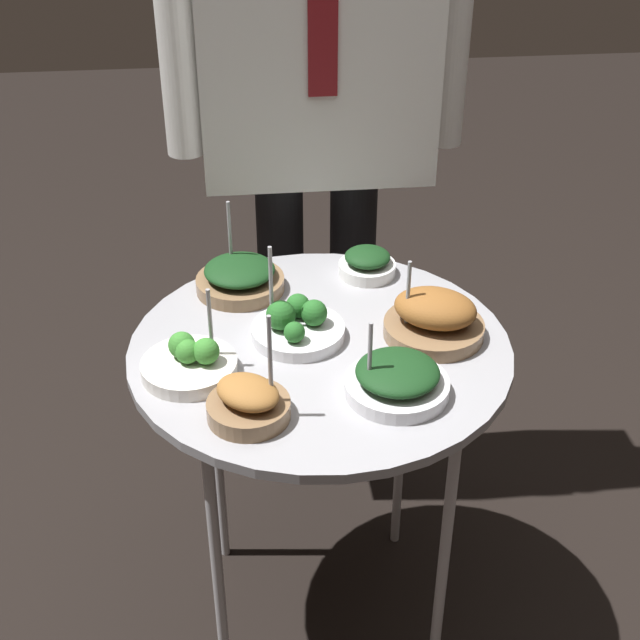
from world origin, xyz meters
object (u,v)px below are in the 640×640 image
at_px(bowl_spinach_back_left, 397,380).
at_px(serving_cart, 320,369).
at_px(bowl_roast_mid_right, 249,402).
at_px(bowl_broccoli_center, 190,362).
at_px(bowl_spinach_front_center, 367,264).
at_px(bowl_broccoli_near_rim, 297,325).
at_px(waiter_figure, 316,61).
at_px(bowl_roast_far_rim, 434,318).
at_px(bowl_spinach_back_right, 240,277).

bearing_deg(bowl_spinach_back_left, serving_cart, 125.17).
height_order(bowl_roast_mid_right, bowl_broccoli_center, bowl_roast_mid_right).
relative_size(serving_cart, bowl_spinach_front_center, 6.33).
bearing_deg(bowl_spinach_front_center, serving_cart, -116.77).
bearing_deg(serving_cart, bowl_broccoli_near_rim, 144.27).
xyz_separation_m(bowl_spinach_back_left, bowl_spinach_front_center, (0.01, 0.38, -0.00)).
bearing_deg(bowl_spinach_back_left, bowl_broccoli_center, 164.57).
height_order(bowl_broccoli_near_rim, bowl_broccoli_center, bowl_broccoli_near_rim).
xyz_separation_m(serving_cart, bowl_spinach_front_center, (0.12, 0.23, 0.08)).
bearing_deg(bowl_spinach_back_left, bowl_spinach_front_center, 88.25).
bearing_deg(bowl_broccoli_center, waiter_figure, 63.90).
bearing_deg(bowl_roast_far_rim, bowl_spinach_front_center, 110.02).
relative_size(bowl_spinach_back_left, waiter_figure, 0.10).
distance_m(bowl_roast_mid_right, bowl_spinach_back_right, 0.39).
bearing_deg(bowl_roast_mid_right, waiter_figure, 75.32).
bearing_deg(bowl_roast_mid_right, bowl_roast_far_rim, 30.29).
bearing_deg(bowl_broccoli_near_rim, bowl_spinach_back_right, 118.14).
relative_size(bowl_broccoli_near_rim, bowl_spinach_back_left, 1.05).
bearing_deg(bowl_broccoli_near_rim, waiter_figure, 79.72).
bearing_deg(bowl_spinach_back_left, bowl_spinach_back_right, 123.95).
xyz_separation_m(bowl_spinach_back_right, waiter_figure, (0.17, 0.28, 0.32)).
distance_m(bowl_roast_mid_right, waiter_figure, 0.76).
relative_size(bowl_broccoli_near_rim, bowl_spinach_front_center, 1.59).
height_order(bowl_roast_mid_right, bowl_broccoli_near_rim, bowl_roast_mid_right).
bearing_deg(bowl_broccoli_center, bowl_spinach_back_left, -15.43).
distance_m(bowl_spinach_back_right, waiter_figure, 0.46).
bearing_deg(bowl_broccoli_center, bowl_roast_far_rim, 9.21).
bearing_deg(serving_cart, bowl_spinach_front_center, 63.23).
bearing_deg(bowl_broccoli_center, bowl_spinach_front_center, 41.06).
bearing_deg(bowl_spinach_back_right, bowl_broccoli_near_rim, -61.86).
xyz_separation_m(bowl_spinach_front_center, waiter_figure, (-0.07, 0.25, 0.33)).
xyz_separation_m(bowl_broccoli_near_rim, waiter_figure, (0.08, 0.45, 0.32)).
bearing_deg(bowl_spinach_back_right, waiter_figure, 57.91).
relative_size(serving_cart, bowl_broccoli_center, 4.44).
height_order(bowl_spinach_back_left, bowl_spinach_back_right, bowl_spinach_back_right).
distance_m(bowl_broccoli_center, waiter_figure, 0.68).
bearing_deg(bowl_roast_far_rim, waiter_figure, 108.24).
relative_size(bowl_roast_mid_right, bowl_spinach_back_left, 1.08).
bearing_deg(bowl_roast_far_rim, bowl_spinach_back_left, -120.77).
bearing_deg(bowl_broccoli_center, bowl_spinach_back_right, 71.06).
xyz_separation_m(bowl_roast_far_rim, bowl_roast_mid_right, (-0.33, -0.19, -0.01)).
height_order(bowl_broccoli_center, bowl_spinach_front_center, bowl_broccoli_center).
bearing_deg(bowl_roast_mid_right, bowl_spinach_back_left, 8.33).
bearing_deg(bowl_broccoli_near_rim, bowl_spinach_back_left, -51.04).
relative_size(serving_cart, bowl_broccoli_near_rim, 3.98).
bearing_deg(serving_cart, bowl_roast_far_rim, 2.14).
height_order(serving_cart, bowl_spinach_back_left, bowl_spinach_back_left).
relative_size(bowl_spinach_back_right, waiter_figure, 0.10).
relative_size(bowl_broccoli_near_rim, bowl_broccoli_center, 1.12).
bearing_deg(bowl_spinach_back_right, bowl_roast_mid_right, -89.88).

